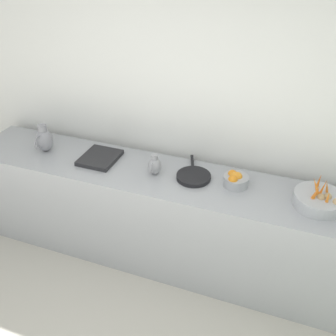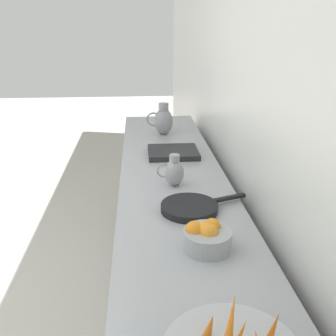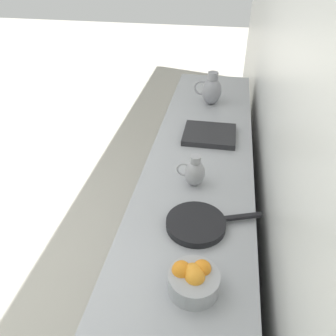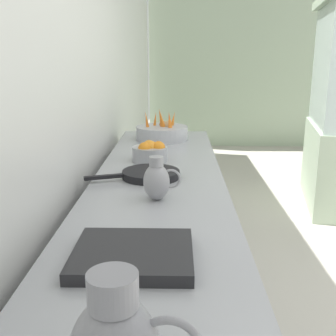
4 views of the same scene
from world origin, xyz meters
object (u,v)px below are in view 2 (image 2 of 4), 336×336
metal_pitcher_short (174,172)px  metal_pitcher_tall (163,120)px  skillet_on_counter (190,207)px  orange_bowl (206,236)px

metal_pitcher_short → metal_pitcher_tall: bearing=-90.7°
metal_pitcher_short → skillet_on_counter: size_ratio=0.41×
metal_pitcher_tall → metal_pitcher_short: size_ratio=1.40×
orange_bowl → skillet_on_counter: orange_bowl is taller
orange_bowl → metal_pitcher_short: bearing=-83.9°
orange_bowl → metal_pitcher_tall: (0.06, -1.71, 0.06)m
metal_pitcher_tall → skillet_on_counter: size_ratio=0.57×
metal_pitcher_tall → skillet_on_counter: bearing=91.6°
skillet_on_counter → metal_pitcher_short: bearing=-81.0°
metal_pitcher_short → skillet_on_counter: 0.33m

